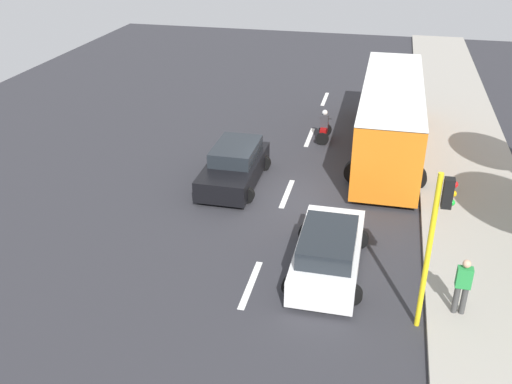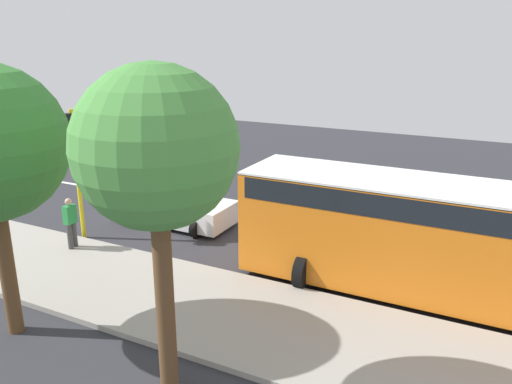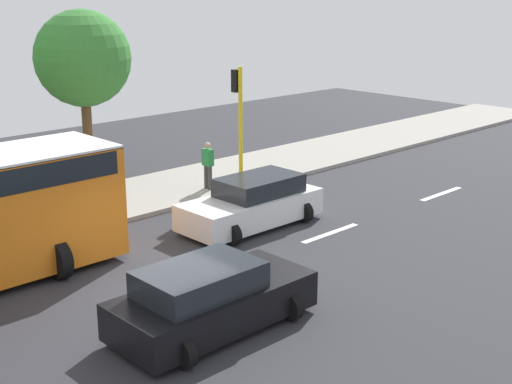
{
  "view_description": "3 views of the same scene",
  "coord_description": "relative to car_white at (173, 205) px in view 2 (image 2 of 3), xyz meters",
  "views": [
    {
      "loc": [
        3.28,
        -19.38,
        10.18
      ],
      "look_at": [
        -0.59,
        -2.75,
        1.38
      ],
      "focal_mm": 40.17,
      "sensor_mm": 36.0,
      "label": 1
    },
    {
      "loc": [
        16.93,
        6.22,
        6.84
      ],
      "look_at": [
        0.84,
        -1.95,
        1.26
      ],
      "focal_mm": 35.99,
      "sensor_mm": 36.0,
      "label": 2
    },
    {
      "loc": [
        -12.9,
        9.34,
        7.12
      ],
      "look_at": [
        0.52,
        -3.43,
        1.7
      ],
      "focal_mm": 49.77,
      "sensor_mm": 36.0,
      "label": 3
    }
  ],
  "objects": [
    {
      "name": "pedestrian_near_signal",
      "position": [
        3.7,
        -1.32,
        0.35
      ],
      "size": [
        0.4,
        0.24,
        1.69
      ],
      "color": "#3F3F3F",
      "rests_on": "sidewalk"
    },
    {
      "name": "lane_stripe_south",
      "position": [
        -2.12,
        10.81,
        -0.71
      ],
      "size": [
        0.2,
        2.4,
        0.01
      ],
      "primitive_type": "cube",
      "color": "white",
      "rests_on": "ground"
    },
    {
      "name": "traffic_light_corner",
      "position": [
        2.73,
        -1.92,
        2.22
      ],
      "size": [
        0.49,
        0.24,
        4.5
      ],
      "color": "yellow",
      "rests_on": "ground"
    },
    {
      "name": "car_black",
      "position": [
        -4.35,
        5.34,
        0.0
      ],
      "size": [
        2.36,
        4.49,
        1.52
      ],
      "color": "black",
      "rests_on": "ground"
    },
    {
      "name": "lane_stripe_far_north",
      "position": [
        -2.12,
        -7.19,
        -0.71
      ],
      "size": [
        0.2,
        2.4,
        0.01
      ],
      "primitive_type": "cube",
      "color": "white",
      "rests_on": "ground"
    },
    {
      "name": "ground_plane",
      "position": [
        -2.12,
        4.81,
        -0.76
      ],
      "size": [
        40.0,
        60.0,
        0.1
      ],
      "primitive_type": "cube",
      "color": "#2D2D33"
    },
    {
      "name": "car_white",
      "position": [
        0.0,
        0.0,
        0.0
      ],
      "size": [
        2.29,
        4.55,
        1.52
      ],
      "color": "white",
      "rests_on": "ground"
    },
    {
      "name": "motorcycle",
      "position": [
        -1.42,
        10.59,
        -0.07
      ],
      "size": [
        0.6,
        1.3,
        1.53
      ],
      "color": "black",
      "rests_on": "ground"
    },
    {
      "name": "lane_stripe_north",
      "position": [
        -2.12,
        -1.19,
        -0.71
      ],
      "size": [
        0.2,
        2.4,
        0.01
      ],
      "primitive_type": "cube",
      "color": "white",
      "rests_on": "ground"
    },
    {
      "name": "lane_stripe_mid",
      "position": [
        -2.12,
        4.81,
        -0.71
      ],
      "size": [
        0.2,
        2.4,
        0.01
      ],
      "primitive_type": "cube",
      "color": "white",
      "rests_on": "ground"
    },
    {
      "name": "street_tree_south",
      "position": [
        7.92,
        5.6,
        4.21
      ],
      "size": [
        2.91,
        2.91,
        6.44
      ],
      "color": "brown",
      "rests_on": "ground"
    },
    {
      "name": "sidewalk",
      "position": [
        4.88,
        4.81,
        -0.64
      ],
      "size": [
        4.0,
        60.0,
        0.15
      ],
      "primitive_type": "cube",
      "color": "#9E998E",
      "rests_on": "ground"
    },
    {
      "name": "city_bus",
      "position": [
        1.5,
        9.83,
        1.13
      ],
      "size": [
        3.2,
        11.0,
        3.16
      ],
      "color": "orange",
      "rests_on": "ground"
    }
  ]
}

